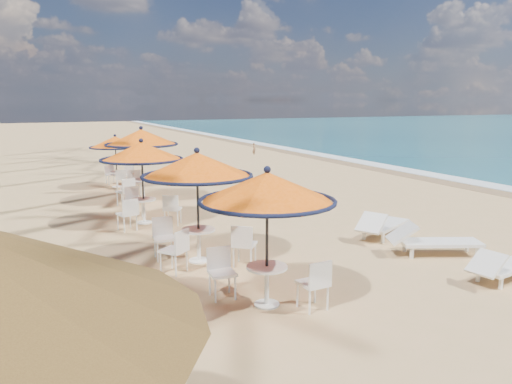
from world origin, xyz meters
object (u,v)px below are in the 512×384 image
Objects in this scene: station_4 at (116,148)px; lounger_mid at (431,240)px; station_1 at (197,179)px; station_3 at (139,146)px; station_0 at (267,200)px; lounger_far at (382,224)px; lounger_near at (504,266)px; station_2 at (142,162)px.

station_4 is 13.50m from lounger_mid.
station_1 is 7.39m from station_3.
station_3 reaches higher than station_4.
station_0 is 2.79m from station_1.
station_1 reaches higher than station_4.
lounger_far is at bearing -1.17° from station_1.
lounger_mid is (-0.07, 1.88, 0.04)m from lounger_near.
station_4 reaches higher than lounger_mid.
lounger_near is 1.88m from lounger_mid.
station_0 is 1.27× the size of lounger_near.
station_3 is 1.26× the size of lounger_far.
station_1 is at bearing 96.69° from station_0.
lounger_far is at bearing 114.91° from lounger_mid.
station_4 is (0.39, 6.65, -0.21)m from station_2.
station_1 is 1.31× the size of lounger_near.
lounger_near is at bearing -10.89° from station_0.
station_0 is 0.93× the size of station_3.
lounger_near is (4.74, -11.07, -1.62)m from station_3.
station_3 is at bearing 79.06° from station_2.
station_3 reaches higher than lounger_far.
station_3 is 8.95m from lounger_far.
station_4 is (-0.22, 13.47, -0.28)m from station_0.
station_3 is at bearing 104.46° from lounger_near.
station_2 is 6.88m from lounger_far.
station_2 is at bearing -100.94° from station_3.
lounger_far is (4.65, -7.49, -1.60)m from station_3.
lounger_near is 3.59m from lounger_far.
lounger_mid is 1.71m from lounger_far.
station_3 is at bearing -85.65° from station_4.
station_2 is 1.27× the size of lounger_near.
station_0 is 1.00× the size of station_2.
station_1 is at bearing -90.54° from station_4.
lounger_mid is (5.03, -1.81, -1.50)m from station_1.
station_3 reaches higher than lounger_near.
station_1 is at bearing -85.90° from station_2.
station_3 reaches higher than lounger_mid.
station_3 is at bearing 89.84° from station_0.
station_1 is 5.55m from lounger_mid.
station_4 is 1.12× the size of lounger_near.
lounger_near is at bearing -66.81° from station_3.
lounger_far is at bearing 29.70° from station_0.
lounger_near is at bearing -115.35° from lounger_far.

